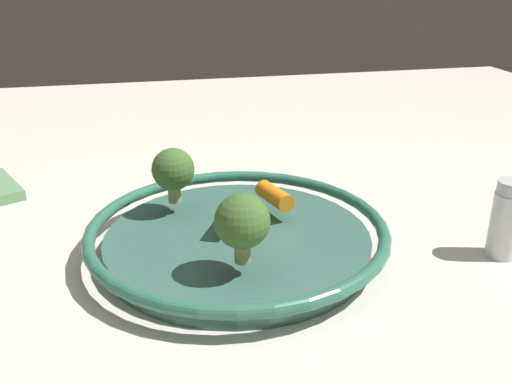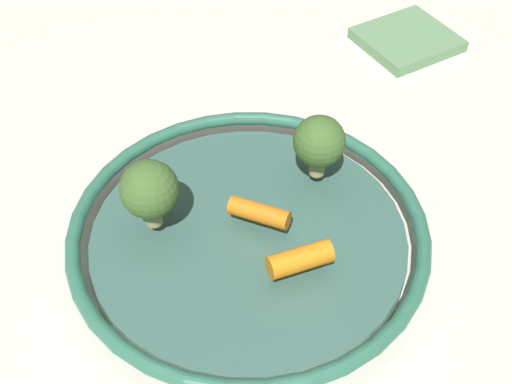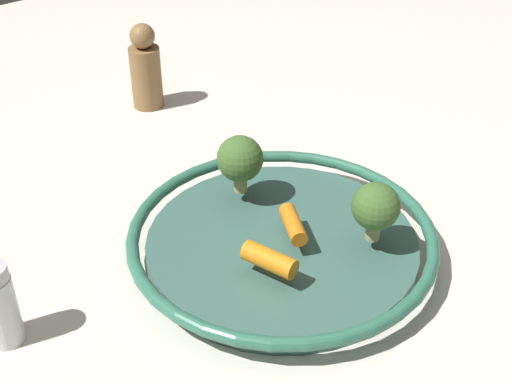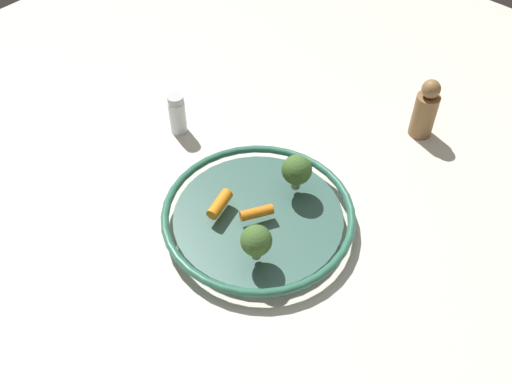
{
  "view_description": "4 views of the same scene",
  "coord_description": "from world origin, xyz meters",
  "px_view_note": "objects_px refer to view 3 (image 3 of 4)",
  "views": [
    {
      "loc": [
        -0.53,
        0.1,
        0.3
      ],
      "look_at": [
        0.01,
        -0.02,
        0.07
      ],
      "focal_mm": 39.48,
      "sensor_mm": 36.0,
      "label": 1
    },
    {
      "loc": [
        -0.03,
        -0.4,
        0.49
      ],
      "look_at": [
        0.01,
        0.02,
        0.05
      ],
      "focal_mm": 48.4,
      "sensor_mm": 36.0,
      "label": 2
    },
    {
      "loc": [
        0.42,
        -0.39,
        0.47
      ],
      "look_at": [
        -0.03,
        -0.01,
        0.07
      ],
      "focal_mm": 48.81,
      "sensor_mm": 36.0,
      "label": 3
    },
    {
      "loc": [
        0.46,
        0.42,
        0.77
      ],
      "look_at": [
        -0.01,
        -0.01,
        0.07
      ],
      "focal_mm": 40.85,
      "sensor_mm": 36.0,
      "label": 4
    }
  ],
  "objects_px": {
    "serving_bowl": "(282,241)",
    "pepper_mill": "(145,69)",
    "broccoli_floret_small": "(376,207)",
    "baby_carrot_right": "(293,224)",
    "baby_carrot_back": "(269,260)",
    "broccoli_floret_edge": "(240,159)"
  },
  "relations": [
    {
      "from": "pepper_mill",
      "to": "broccoli_floret_edge",
      "type": "bearing_deg",
      "value": -12.66
    },
    {
      "from": "serving_bowl",
      "to": "baby_carrot_right",
      "type": "distance_m",
      "value": 0.03
    },
    {
      "from": "baby_carrot_back",
      "to": "baby_carrot_right",
      "type": "xyz_separation_m",
      "value": [
        -0.03,
        0.06,
        -0.0
      ]
    },
    {
      "from": "serving_bowl",
      "to": "baby_carrot_back",
      "type": "distance_m",
      "value": 0.07
    },
    {
      "from": "serving_bowl",
      "to": "baby_carrot_right",
      "type": "xyz_separation_m",
      "value": [
        0.01,
        0.01,
        0.03
      ]
    },
    {
      "from": "serving_bowl",
      "to": "pepper_mill",
      "type": "distance_m",
      "value": 0.39
    },
    {
      "from": "serving_bowl",
      "to": "broccoli_floret_edge",
      "type": "height_order",
      "value": "broccoli_floret_edge"
    },
    {
      "from": "broccoli_floret_small",
      "to": "baby_carrot_right",
      "type": "bearing_deg",
      "value": -138.15
    },
    {
      "from": "serving_bowl",
      "to": "baby_carrot_back",
      "type": "xyz_separation_m",
      "value": [
        0.04,
        -0.05,
        0.03
      ]
    },
    {
      "from": "baby_carrot_right",
      "to": "pepper_mill",
      "type": "distance_m",
      "value": 0.4
    },
    {
      "from": "baby_carrot_right",
      "to": "pepper_mill",
      "type": "bearing_deg",
      "value": 169.51
    },
    {
      "from": "baby_carrot_back",
      "to": "broccoli_floret_edge",
      "type": "distance_m",
      "value": 0.14
    },
    {
      "from": "serving_bowl",
      "to": "broccoli_floret_small",
      "type": "height_order",
      "value": "broccoli_floret_small"
    },
    {
      "from": "baby_carrot_right",
      "to": "serving_bowl",
      "type": "bearing_deg",
      "value": -150.51
    },
    {
      "from": "broccoli_floret_small",
      "to": "pepper_mill",
      "type": "bearing_deg",
      "value": 177.62
    },
    {
      "from": "serving_bowl",
      "to": "baby_carrot_right",
      "type": "relative_size",
      "value": 5.86
    },
    {
      "from": "broccoli_floret_small",
      "to": "pepper_mill",
      "type": "xyz_separation_m",
      "value": [
        -0.46,
        0.02,
        -0.02
      ]
    },
    {
      "from": "baby_carrot_right",
      "to": "pepper_mill",
      "type": "relative_size",
      "value": 0.44
    },
    {
      "from": "broccoli_floret_edge",
      "to": "serving_bowl",
      "type": "bearing_deg",
      "value": -7.63
    },
    {
      "from": "baby_carrot_back",
      "to": "broccoli_floret_edge",
      "type": "height_order",
      "value": "broccoli_floret_edge"
    },
    {
      "from": "broccoli_floret_small",
      "to": "broccoli_floret_edge",
      "type": "height_order",
      "value": "broccoli_floret_edge"
    },
    {
      "from": "baby_carrot_right",
      "to": "broccoli_floret_edge",
      "type": "xyz_separation_m",
      "value": [
        -0.09,
        0.01,
        0.03
      ]
    }
  ]
}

